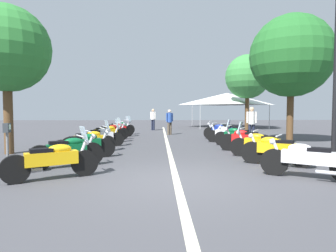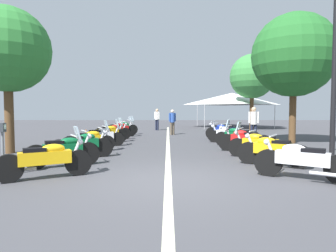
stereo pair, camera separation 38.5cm
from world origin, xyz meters
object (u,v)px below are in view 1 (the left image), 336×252
at_px(roadside_tree_2, 6,49).
at_px(motorcycle_left_row_0, 53,159).
at_px(roadside_tree_1, 291,56).
at_px(motorcycle_left_row_3, 90,140).
at_px(motorcycle_right_row_2, 261,144).
at_px(motorcycle_right_row_4, 237,136).
at_px(bystander_3, 252,121).
at_px(roadside_tree_0, 247,77).
at_px(motorcycle_left_row_6, 111,131).
at_px(bystander_2, 170,120).
at_px(traffic_cone_0, 84,135).
at_px(motorcycle_left_row_7, 117,129).
at_px(motorcycle_right_row_3, 245,139).
at_px(motorcycle_left_row_1, 68,151).
at_px(motorcycle_right_row_1, 276,150).
at_px(event_tent, 227,99).
at_px(parking_meter, 7,140).
at_px(motorcycle_left_row_5, 107,133).
at_px(motorcycle_right_row_6, 222,131).
at_px(motorcycle_left_row_2, 85,145).
at_px(motorcycle_left_row_8, 119,128).
at_px(motorcycle_left_row_4, 100,136).
at_px(bystander_0, 153,118).

bearing_deg(roadside_tree_2, motorcycle_left_row_0, -142.77).
bearing_deg(roadside_tree_1, motorcycle_left_row_3, 108.11).
height_order(motorcycle_right_row_2, motorcycle_right_row_4, motorcycle_right_row_2).
relative_size(bystander_3, roadside_tree_0, 0.29).
relative_size(motorcycle_left_row_6, bystander_2, 1.17).
bearing_deg(traffic_cone_0, motorcycle_left_row_6, -85.94).
relative_size(motorcycle_left_row_7, roadside_tree_1, 0.32).
xyz_separation_m(motorcycle_left_row_6, motorcycle_right_row_3, (-4.50, -5.91, 0.02)).
xyz_separation_m(motorcycle_left_row_1, bystander_3, (6.63, -7.31, 0.57)).
bearing_deg(motorcycle_right_row_1, event_tent, -67.35).
distance_m(parking_meter, bystander_3, 11.42).
height_order(motorcycle_left_row_5, bystander_3, bystander_3).
height_order(motorcycle_right_row_1, traffic_cone_0, motorcycle_right_row_1).
xyz_separation_m(motorcycle_left_row_7, motorcycle_right_row_4, (-4.55, -5.97, -0.02)).
xyz_separation_m(motorcycle_left_row_5, motorcycle_right_row_6, (1.42, -5.98, -0.01)).
relative_size(motorcycle_left_row_1, motorcycle_left_row_7, 0.95).
bearing_deg(motorcycle_left_row_2, motorcycle_right_row_3, -10.15).
xyz_separation_m(motorcycle_left_row_8, motorcycle_right_row_3, (-7.63, -5.88, 0.00)).
relative_size(motorcycle_left_row_3, motorcycle_right_row_2, 0.97).
bearing_deg(motorcycle_right_row_3, roadside_tree_2, 26.03).
distance_m(motorcycle_left_row_6, motorcycle_right_row_6, 6.01).
distance_m(motorcycle_left_row_6, bystander_3, 7.43).
relative_size(motorcycle_left_row_0, motorcycle_left_row_5, 1.05).
relative_size(motorcycle_right_row_2, bystander_2, 1.20).
xyz_separation_m(motorcycle_right_row_6, event_tent, (11.38, -2.95, 2.19)).
height_order(motorcycle_left_row_3, motorcycle_left_row_4, motorcycle_left_row_4).
distance_m(motorcycle_left_row_3, motorcycle_right_row_1, 6.63).
bearing_deg(bystander_2, motorcycle_left_row_2, 128.30).
bearing_deg(motorcycle_right_row_6, event_tent, -76.53).
relative_size(motorcycle_left_row_3, bystander_3, 1.09).
relative_size(motorcycle_left_row_8, motorcycle_right_row_2, 1.00).
bearing_deg(motorcycle_right_row_6, motorcycle_right_row_2, 118.15).
xyz_separation_m(motorcycle_left_row_0, motorcycle_right_row_3, (4.38, -5.76, 0.01)).
distance_m(motorcycle_right_row_1, roadside_tree_1, 7.53).
relative_size(motorcycle_left_row_5, motorcycle_right_row_3, 0.95).
bearing_deg(motorcycle_right_row_2, bystander_2, -45.17).
distance_m(motorcycle_left_row_2, roadside_tree_0, 17.02).
bearing_deg(motorcycle_left_row_1, event_tent, 36.17).
distance_m(motorcycle_left_row_3, roadside_tree_2, 4.39).
bearing_deg(bystander_2, motorcycle_left_row_0, 132.73).
xyz_separation_m(motorcycle_left_row_6, event_tent, (11.43, -8.96, 2.19)).
height_order(motorcycle_left_row_3, motorcycle_right_row_1, motorcycle_left_row_3).
xyz_separation_m(motorcycle_left_row_3, motorcycle_right_row_2, (-1.45, -6.07, 0.01)).
distance_m(traffic_cone_0, bystander_2, 5.75).
bearing_deg(motorcycle_right_row_4, motorcycle_right_row_1, 121.02).
distance_m(motorcycle_left_row_4, motorcycle_right_row_2, 6.75).
distance_m(motorcycle_left_row_6, roadside_tree_1, 9.89).
bearing_deg(motorcycle_left_row_6, bystander_0, 46.16).
relative_size(bystander_3, roadside_tree_1, 0.28).
xyz_separation_m(motorcycle_left_row_2, motorcycle_right_row_3, (1.49, -5.78, 0.01)).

